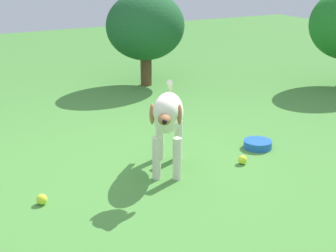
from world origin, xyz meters
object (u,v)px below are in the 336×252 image
(dog, at_px, (168,116))
(water_bowl, at_px, (258,144))
(tennis_ball_0, at_px, (42,199))
(tennis_ball_1, at_px, (242,160))

(dog, bearing_deg, water_bowl, 124.70)
(water_bowl, bearing_deg, dog, -175.96)
(tennis_ball_0, bearing_deg, dog, 4.50)
(tennis_ball_1, bearing_deg, tennis_ball_0, 177.16)
(tennis_ball_0, relative_size, tennis_ball_1, 1.00)
(dog, relative_size, water_bowl, 3.65)
(tennis_ball_1, bearing_deg, dog, 165.11)
(dog, bearing_deg, tennis_ball_1, 105.78)
(tennis_ball_1, relative_size, water_bowl, 0.30)
(tennis_ball_1, xyz_separation_m, water_bowl, (0.29, 0.20, -0.00))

